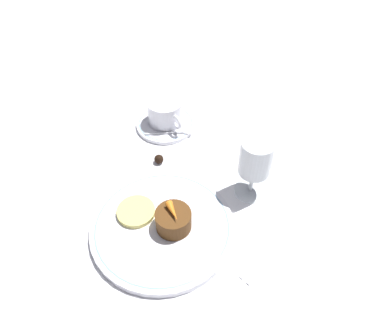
% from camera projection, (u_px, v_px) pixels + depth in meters
% --- Properties ---
extents(ground_plane, '(3.00, 3.00, 0.00)m').
position_uv_depth(ground_plane, '(175.00, 205.00, 0.75)').
color(ground_plane, white).
extents(dinner_plate, '(0.27, 0.27, 0.01)m').
position_uv_depth(dinner_plate, '(162.00, 227.00, 0.70)').
color(dinner_plate, white).
rests_on(dinner_plate, ground_plane).
extents(saucer, '(0.14, 0.14, 0.01)m').
position_uv_depth(saucer, '(166.00, 124.00, 0.91)').
color(saucer, white).
rests_on(saucer, ground_plane).
extents(coffee_cup, '(0.11, 0.08, 0.06)m').
position_uv_depth(coffee_cup, '(165.00, 112.00, 0.89)').
color(coffee_cup, white).
rests_on(coffee_cup, saucer).
extents(spoon, '(0.07, 0.10, 0.00)m').
position_uv_depth(spoon, '(174.00, 133.00, 0.88)').
color(spoon, silver).
rests_on(spoon, saucer).
extents(wine_glass, '(0.07, 0.07, 0.14)m').
position_uv_depth(wine_glass, '(255.00, 161.00, 0.71)').
color(wine_glass, silver).
rests_on(wine_glass, ground_plane).
extents(fork, '(0.05, 0.19, 0.01)m').
position_uv_depth(fork, '(235.00, 290.00, 0.62)').
color(fork, silver).
rests_on(fork, ground_plane).
extents(dessert_cake, '(0.07, 0.07, 0.04)m').
position_uv_depth(dessert_cake, '(173.00, 220.00, 0.68)').
color(dessert_cake, '#563314').
rests_on(dessert_cake, dinner_plate).
extents(carrot_garnish, '(0.04, 0.02, 0.01)m').
position_uv_depth(carrot_garnish, '(173.00, 211.00, 0.66)').
color(carrot_garnish, orange).
rests_on(carrot_garnish, dessert_cake).
extents(pineapple_slice, '(0.07, 0.07, 0.01)m').
position_uv_depth(pineapple_slice, '(136.00, 212.00, 0.71)').
color(pineapple_slice, '#EFE075').
rests_on(pineapple_slice, dinner_plate).
extents(chocolate_truffle, '(0.02, 0.02, 0.02)m').
position_uv_depth(chocolate_truffle, '(159.00, 159.00, 0.82)').
color(chocolate_truffle, black).
rests_on(chocolate_truffle, ground_plane).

